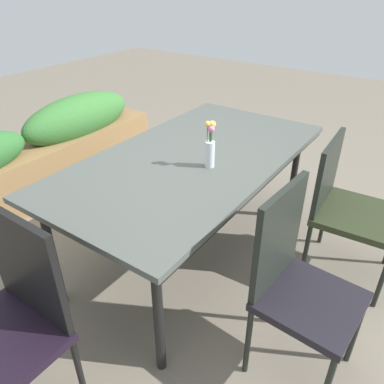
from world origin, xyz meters
The scene contains 7 objects.
ground_plane centered at (0.00, 0.00, 0.00)m, with size 12.00×12.00×0.00m, color #756B5B.
dining_table centered at (0.05, 0.10, 0.71)m, with size 1.89×1.01×0.76m.
chair_end_left centered at (-1.25, 0.10, 0.55)m, with size 0.48×0.48×0.97m.
chair_near_left centered at (-0.37, -0.77, 0.54)m, with size 0.45×0.45×0.97m.
chair_near_right centered at (0.47, -0.77, 0.51)m, with size 0.51×0.51×0.90m.
flower_vase centered at (0.00, -0.07, 0.89)m, with size 0.06×0.06×0.27m.
planter_box centered at (-0.11, 1.65, 0.37)m, with size 2.56×0.43×0.78m.
Camera 1 is at (-1.65, -1.09, 1.74)m, focal length 34.83 mm.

